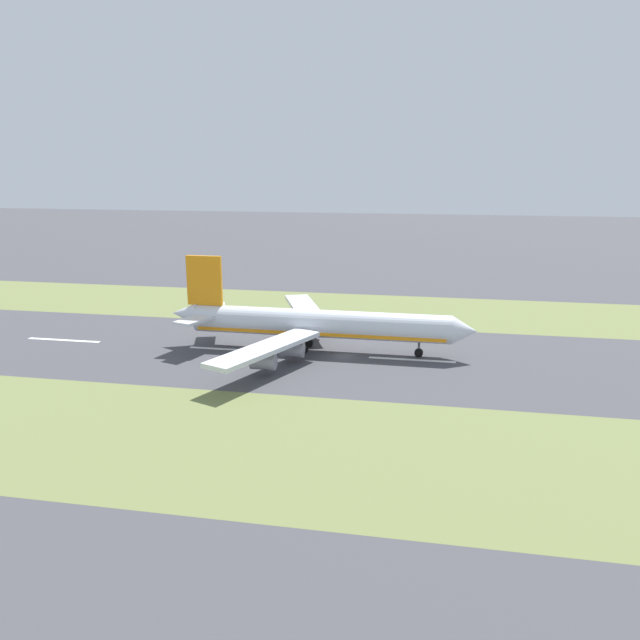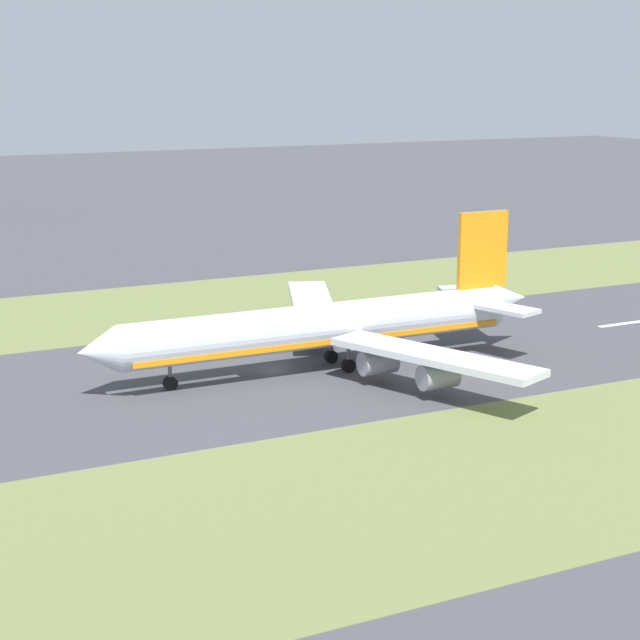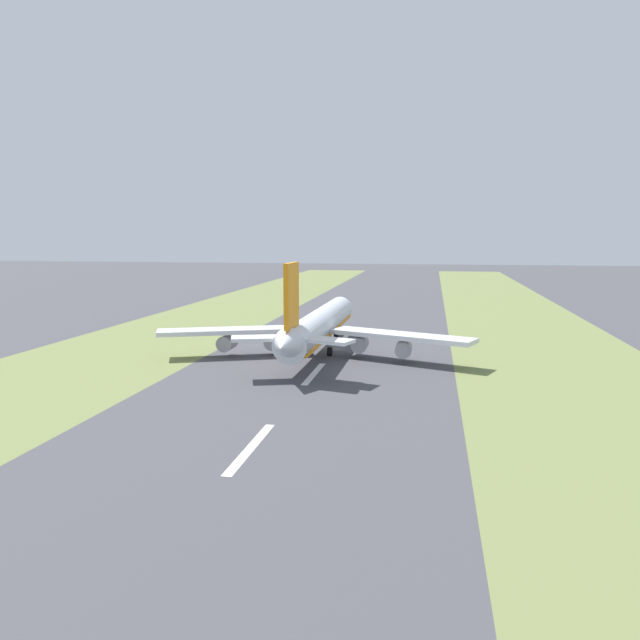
# 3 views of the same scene
# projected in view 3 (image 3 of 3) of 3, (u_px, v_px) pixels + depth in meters

# --- Properties ---
(ground_plane) EXTENTS (800.00, 800.00, 0.00)m
(ground_plane) POSITION_uv_depth(u_px,v_px,m) (336.00, 348.00, 137.37)
(ground_plane) COLOR #424247
(grass_median_west) EXTENTS (40.00, 600.00, 0.01)m
(grass_median_west) POSITION_uv_depth(u_px,v_px,m) (145.00, 342.00, 145.26)
(grass_median_west) COLOR olive
(grass_median_west) RESTS_ON ground
(grass_median_east) EXTENTS (40.00, 600.00, 0.01)m
(grass_median_east) POSITION_uv_depth(u_px,v_px,m) (550.00, 355.00, 129.48)
(grass_median_east) COLOR olive
(grass_median_east) RESTS_ON ground
(centreline_dash_near) EXTENTS (1.20, 18.00, 0.01)m
(centreline_dash_near) POSITION_uv_depth(u_px,v_px,m) (251.00, 448.00, 73.26)
(centreline_dash_near) COLOR silver
(centreline_dash_near) RESTS_ON ground
(centreline_dash_mid) EXTENTS (1.20, 18.00, 0.01)m
(centreline_dash_mid) POSITION_uv_depth(u_px,v_px,m) (314.00, 374.00, 112.26)
(centreline_dash_mid) COLOR silver
(centreline_dash_mid) RESTS_ON ground
(centreline_dash_far) EXTENTS (1.20, 18.00, 0.01)m
(centreline_dash_far) POSITION_uv_depth(u_px,v_px,m) (345.00, 338.00, 151.27)
(centreline_dash_far) COLOR silver
(centreline_dash_far) RESTS_ON ground
(airplane_main_jet) EXTENTS (64.13, 67.04, 20.20)m
(airplane_main_jet) POSITION_uv_depth(u_px,v_px,m) (318.00, 326.00, 129.53)
(airplane_main_jet) COLOR silver
(airplane_main_jet) RESTS_ON ground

